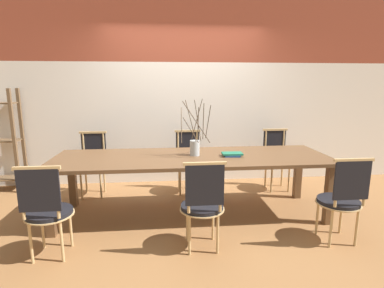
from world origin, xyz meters
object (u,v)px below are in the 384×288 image
dining_table (192,162)px  book_stack (232,154)px  chair_near_center (342,197)px  chair_far_center (277,158)px  vase_centerpiece (195,146)px

dining_table → book_stack: bearing=-3.4°
chair_near_center → book_stack: (-0.94, 0.80, 0.28)m
dining_table → book_stack: 0.49m
chair_far_center → book_stack: size_ratio=3.68×
vase_centerpiece → chair_far_center: bearing=30.4°
chair_far_center → vase_centerpiece: (-1.35, -0.79, 0.38)m
dining_table → chair_far_center: size_ratio=3.59×
chair_near_center → book_stack: chair_near_center is taller
dining_table → chair_far_center: bearing=30.8°
dining_table → book_stack: size_ratio=13.20×
chair_far_center → vase_centerpiece: size_ratio=1.35×
book_stack → chair_far_center: bearing=43.5°
dining_table → chair_far_center: 1.62m
dining_table → chair_near_center: chair_near_center is taller
dining_table → vase_centerpiece: (0.04, 0.04, 0.20)m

